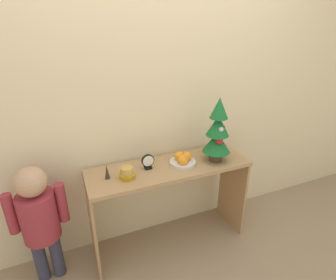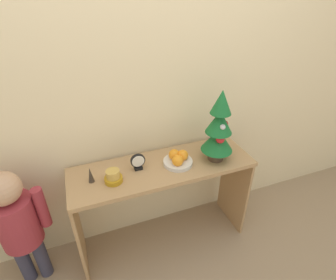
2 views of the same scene
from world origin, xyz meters
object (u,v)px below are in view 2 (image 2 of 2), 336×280
desk_clock (138,162)px  figurine (90,175)px  mini_tree (219,128)px  fruit_bowl (178,159)px  child_figure (17,221)px  singing_bowl (113,177)px

desk_clock → figurine: (-0.31, -0.02, -0.00)m
mini_tree → fruit_bowl: bearing=171.3°
desk_clock → mini_tree: bearing=-8.3°
mini_tree → child_figure: bearing=176.9°
mini_tree → desk_clock: bearing=171.7°
mini_tree → singing_bowl: (-0.72, 0.01, -0.21)m
figurine → singing_bowl: bearing=-20.1°
fruit_bowl → child_figure: size_ratio=0.22×
fruit_bowl → singing_bowl: (-0.45, -0.03, -0.00)m
figurine → child_figure: size_ratio=0.12×
figurine → mini_tree: bearing=-3.9°
mini_tree → fruit_bowl: 0.35m
singing_bowl → fruit_bowl: bearing=4.1°
fruit_bowl → figurine: figurine is taller
desk_clock → figurine: 0.31m
singing_bowl → child_figure: child_figure is taller
fruit_bowl → singing_bowl: size_ratio=1.77×
fruit_bowl → child_figure: (-1.06, 0.03, -0.22)m
mini_tree → fruit_bowl: (-0.27, 0.04, -0.21)m
fruit_bowl → figurine: (-0.58, 0.02, 0.02)m
mini_tree → child_figure: mini_tree is taller
mini_tree → desk_clock: mini_tree is taller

